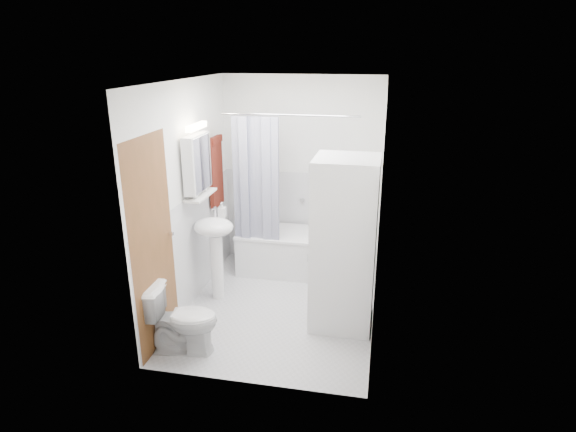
% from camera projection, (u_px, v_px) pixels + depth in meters
% --- Properties ---
extents(floor, '(2.60, 2.60, 0.00)m').
position_uv_depth(floor, '(280.00, 307.00, 5.28)').
color(floor, '#BBBABF').
rests_on(floor, ground).
extents(room_walls, '(2.60, 2.60, 2.60)m').
position_uv_depth(room_walls, '(280.00, 175.00, 4.80)').
color(room_walls, white).
rests_on(room_walls, ground).
extents(wainscot, '(1.98, 2.58, 2.58)m').
position_uv_depth(wainscot, '(286.00, 246.00, 5.36)').
color(wainscot, white).
rests_on(wainscot, ground).
extents(door, '(0.05, 2.00, 2.00)m').
position_uv_depth(door, '(171.00, 234.00, 4.62)').
color(door, brown).
rests_on(door, ground).
extents(bathtub, '(1.37, 0.65, 0.52)m').
position_uv_depth(bathtub, '(294.00, 250.00, 6.05)').
color(bathtub, white).
rests_on(bathtub, ground).
extents(tub_spout, '(0.04, 0.12, 0.04)m').
position_uv_depth(tub_spout, '(314.00, 201.00, 6.13)').
color(tub_spout, silver).
rests_on(tub_spout, room_walls).
extents(curtain_rod, '(1.55, 0.02, 0.02)m').
position_uv_depth(curtain_rod, '(290.00, 115.00, 5.24)').
color(curtain_rod, silver).
rests_on(curtain_rod, room_walls).
extents(shower_curtain, '(0.55, 0.02, 1.45)m').
position_uv_depth(shower_curtain, '(256.00, 180.00, 5.56)').
color(shower_curtain, '#121441').
rests_on(shower_curtain, curtain_rod).
extents(sink, '(0.44, 0.37, 1.04)m').
position_uv_depth(sink, '(215.00, 240.00, 5.27)').
color(sink, white).
rests_on(sink, ground).
extents(medicine_cabinet, '(0.13, 0.50, 0.71)m').
position_uv_depth(medicine_cabinet, '(197.00, 162.00, 5.03)').
color(medicine_cabinet, white).
rests_on(medicine_cabinet, room_walls).
extents(shelf, '(0.18, 0.54, 0.02)m').
position_uv_depth(shelf, '(201.00, 195.00, 5.15)').
color(shelf, silver).
rests_on(shelf, room_walls).
extents(shower_caddy, '(0.22, 0.06, 0.02)m').
position_uv_depth(shower_caddy, '(318.00, 178.00, 6.01)').
color(shower_caddy, silver).
rests_on(shower_caddy, room_walls).
extents(towel, '(0.07, 0.35, 0.86)m').
position_uv_depth(towel, '(216.00, 170.00, 5.72)').
color(towel, maroon).
rests_on(towel, room_walls).
extents(washer_dryer, '(0.63, 0.62, 1.73)m').
position_uv_depth(washer_dryer, '(344.00, 244.00, 4.72)').
color(washer_dryer, white).
rests_on(washer_dryer, ground).
extents(toilet, '(0.71, 0.46, 0.65)m').
position_uv_depth(toilet, '(182.00, 319.00, 4.43)').
color(toilet, white).
rests_on(toilet, ground).
extents(soap_pump, '(0.08, 0.17, 0.08)m').
position_uv_depth(soap_pump, '(222.00, 214.00, 5.33)').
color(soap_pump, gray).
rests_on(soap_pump, sink).
extents(shelf_bottle, '(0.07, 0.18, 0.07)m').
position_uv_depth(shelf_bottle, '(195.00, 195.00, 4.99)').
color(shelf_bottle, gray).
rests_on(shelf_bottle, shelf).
extents(shelf_cup, '(0.10, 0.09, 0.10)m').
position_uv_depth(shelf_cup, '(204.00, 186.00, 5.24)').
color(shelf_cup, gray).
rests_on(shelf_cup, shelf).
extents(shampoo_a, '(0.13, 0.17, 0.13)m').
position_uv_depth(shampoo_a, '(328.00, 173.00, 5.97)').
color(shampoo_a, gray).
rests_on(shampoo_a, shower_caddy).
extents(shampoo_b, '(0.08, 0.21, 0.08)m').
position_uv_depth(shampoo_b, '(338.00, 175.00, 5.95)').
color(shampoo_b, '#255296').
rests_on(shampoo_b, shower_caddy).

